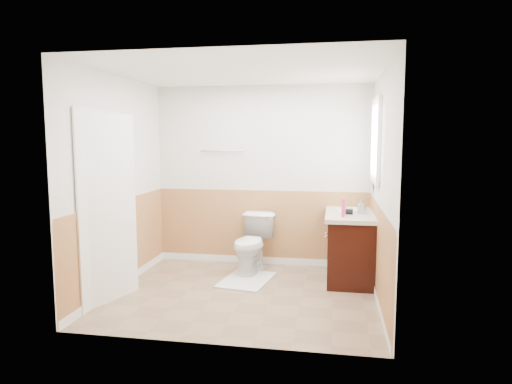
% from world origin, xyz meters
% --- Properties ---
extents(floor, '(3.00, 3.00, 0.00)m').
position_xyz_m(floor, '(0.00, 0.00, 0.00)').
color(floor, '#8C7051').
rests_on(floor, ground).
extents(ceiling, '(3.00, 3.00, 0.00)m').
position_xyz_m(ceiling, '(0.00, 0.00, 2.50)').
color(ceiling, white).
rests_on(ceiling, floor).
extents(wall_back, '(3.00, 0.00, 3.00)m').
position_xyz_m(wall_back, '(0.00, 1.30, 1.25)').
color(wall_back, silver).
rests_on(wall_back, floor).
extents(wall_front, '(3.00, 0.00, 3.00)m').
position_xyz_m(wall_front, '(0.00, -1.30, 1.25)').
color(wall_front, silver).
rests_on(wall_front, floor).
extents(wall_left, '(0.00, 3.00, 3.00)m').
position_xyz_m(wall_left, '(-1.50, 0.00, 1.25)').
color(wall_left, silver).
rests_on(wall_left, floor).
extents(wall_right, '(0.00, 3.00, 3.00)m').
position_xyz_m(wall_right, '(1.50, 0.00, 1.25)').
color(wall_right, silver).
rests_on(wall_right, floor).
extents(wainscot_back, '(3.00, 0.00, 3.00)m').
position_xyz_m(wainscot_back, '(0.00, 1.29, 0.50)').
color(wainscot_back, '#C5804F').
rests_on(wainscot_back, floor).
extents(wainscot_front, '(3.00, 0.00, 3.00)m').
position_xyz_m(wainscot_front, '(0.00, -1.29, 0.50)').
color(wainscot_front, '#C5804F').
rests_on(wainscot_front, floor).
extents(wainscot_left, '(0.00, 2.60, 2.60)m').
position_xyz_m(wainscot_left, '(-1.49, 0.00, 0.50)').
color(wainscot_left, '#C5804F').
rests_on(wainscot_left, floor).
extents(wainscot_right, '(0.00, 2.60, 2.60)m').
position_xyz_m(wainscot_right, '(1.49, 0.00, 0.50)').
color(wainscot_right, '#C5804F').
rests_on(wainscot_right, floor).
extents(toilet, '(0.55, 0.81, 0.77)m').
position_xyz_m(toilet, '(-0.06, 0.84, 0.38)').
color(toilet, white).
rests_on(toilet, floor).
extents(bath_mat, '(0.67, 0.88, 0.02)m').
position_xyz_m(bath_mat, '(-0.06, 0.47, 0.01)').
color(bath_mat, silver).
rests_on(bath_mat, floor).
extents(vanity_cabinet, '(0.55, 1.10, 0.80)m').
position_xyz_m(vanity_cabinet, '(1.21, 0.79, 0.40)').
color(vanity_cabinet, black).
rests_on(vanity_cabinet, floor).
extents(vanity_knob_left, '(0.03, 0.03, 0.03)m').
position_xyz_m(vanity_knob_left, '(0.91, 0.69, 0.55)').
color(vanity_knob_left, silver).
rests_on(vanity_knob_left, vanity_cabinet).
extents(vanity_knob_right, '(0.03, 0.03, 0.03)m').
position_xyz_m(vanity_knob_right, '(0.91, 0.89, 0.55)').
color(vanity_knob_right, silver).
rests_on(vanity_knob_right, vanity_cabinet).
extents(countertop, '(0.60, 1.15, 0.05)m').
position_xyz_m(countertop, '(1.20, 0.79, 0.83)').
color(countertop, beige).
rests_on(countertop, vanity_cabinet).
extents(sink_basin, '(0.36, 0.36, 0.02)m').
position_xyz_m(sink_basin, '(1.21, 0.94, 0.86)').
color(sink_basin, white).
rests_on(sink_basin, countertop).
extents(faucet, '(0.02, 0.02, 0.14)m').
position_xyz_m(faucet, '(1.39, 0.94, 0.92)').
color(faucet, '#B4B4BB').
rests_on(faucet, countertop).
extents(lotion_bottle, '(0.05, 0.05, 0.22)m').
position_xyz_m(lotion_bottle, '(1.11, 0.44, 0.96)').
color(lotion_bottle, '#D9386A').
rests_on(lotion_bottle, countertop).
extents(soap_dispenser, '(0.08, 0.08, 0.17)m').
position_xyz_m(soap_dispenser, '(1.33, 0.73, 0.94)').
color(soap_dispenser, '#9297A5').
rests_on(soap_dispenser, countertop).
extents(hair_dryer_body, '(0.14, 0.07, 0.07)m').
position_xyz_m(hair_dryer_body, '(1.16, 0.65, 0.89)').
color(hair_dryer_body, black).
rests_on(hair_dryer_body, countertop).
extents(hair_dryer_handle, '(0.03, 0.03, 0.07)m').
position_xyz_m(hair_dryer_handle, '(1.13, 0.64, 0.86)').
color(hair_dryer_handle, black).
rests_on(hair_dryer_handle, countertop).
extents(mirror_panel, '(0.02, 0.35, 0.90)m').
position_xyz_m(mirror_panel, '(1.48, 1.10, 1.55)').
color(mirror_panel, silver).
rests_on(mirror_panel, wall_right).
extents(window_frame, '(0.04, 0.80, 1.00)m').
position_xyz_m(window_frame, '(1.47, 0.59, 1.75)').
color(window_frame, white).
rests_on(window_frame, wall_right).
extents(window_glass, '(0.01, 0.70, 0.90)m').
position_xyz_m(window_glass, '(1.49, 0.59, 1.75)').
color(window_glass, white).
rests_on(window_glass, wall_right).
extents(door, '(0.29, 0.78, 2.04)m').
position_xyz_m(door, '(-1.40, -0.45, 1.02)').
color(door, white).
rests_on(door, wall_left).
extents(door_frame, '(0.02, 0.92, 2.10)m').
position_xyz_m(door_frame, '(-1.48, -0.45, 1.03)').
color(door_frame, white).
rests_on(door_frame, wall_left).
extents(door_knob, '(0.06, 0.06, 0.06)m').
position_xyz_m(door_knob, '(-1.34, -0.12, 0.95)').
color(door_knob, silver).
rests_on(door_knob, door).
extents(towel_bar, '(0.62, 0.02, 0.02)m').
position_xyz_m(towel_bar, '(-0.55, 1.25, 1.60)').
color(towel_bar, silver).
rests_on(towel_bar, wall_back).
extents(tp_holder_bar, '(0.14, 0.02, 0.02)m').
position_xyz_m(tp_holder_bar, '(-0.10, 1.23, 0.70)').
color(tp_holder_bar, silver).
rests_on(tp_holder_bar, wall_back).
extents(tp_roll, '(0.10, 0.11, 0.11)m').
position_xyz_m(tp_roll, '(-0.10, 1.23, 0.70)').
color(tp_roll, white).
rests_on(tp_roll, tp_holder_bar).
extents(tp_sheet, '(0.10, 0.01, 0.16)m').
position_xyz_m(tp_sheet, '(-0.10, 1.23, 0.59)').
color(tp_sheet, white).
rests_on(tp_sheet, tp_roll).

